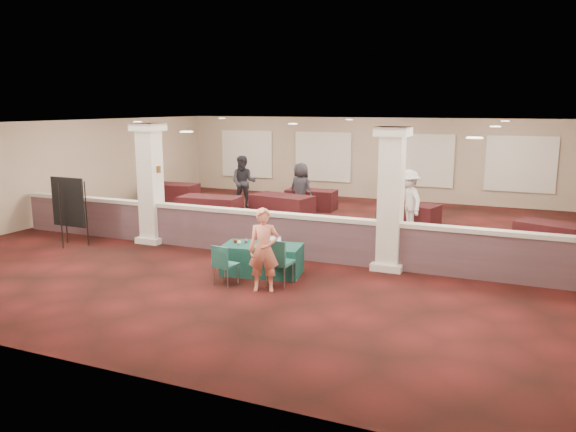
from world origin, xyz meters
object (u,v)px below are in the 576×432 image
at_px(conf_chair_side, 223,262).
at_px(far_table_back_right, 408,215).
at_px(attendee_d, 301,190).
at_px(woman, 264,250).
at_px(far_table_back_center, 311,200).
at_px(far_table_front_left, 210,209).
at_px(attendee_b, 409,201).
at_px(attendee_c, 396,187).
at_px(easel_board, 68,203).
at_px(far_table_front_right, 554,237).
at_px(conf_chair_main, 278,259).
at_px(far_table_front_center, 282,208).
at_px(far_table_back_left, 172,194).
at_px(attendee_a, 244,182).
at_px(near_table, 262,259).

relative_size(conf_chair_side, far_table_back_right, 0.48).
distance_m(far_table_back_right, attendee_d, 3.73).
relative_size(conf_chair_side, woman, 0.51).
bearing_deg(far_table_back_center, far_table_front_left, -125.72).
height_order(attendee_b, attendee_c, attendee_b).
distance_m(far_table_back_center, attendee_d, 1.40).
bearing_deg(attendee_d, easel_board, 70.53).
xyz_separation_m(far_table_front_right, far_table_back_right, (-4.00, 1.53, -0.01)).
distance_m(conf_chair_side, far_table_back_center, 8.96).
bearing_deg(conf_chair_main, attendee_b, 79.22).
relative_size(attendee_b, attendee_c, 1.09).
distance_m(far_table_front_right, attendee_c, 6.51).
bearing_deg(attendee_d, far_table_front_center, 82.39).
relative_size(far_table_back_right, attendee_d, 0.99).
bearing_deg(conf_chair_main, far_table_back_left, 138.39).
distance_m(woman, far_table_front_center, 7.17).
xyz_separation_m(far_table_back_right, attendee_c, (-1.00, 2.62, 0.48)).
distance_m(conf_chair_side, far_table_back_right, 7.62).
bearing_deg(attendee_c, conf_chair_main, -141.84).
relative_size(woman, attendee_a, 0.88).
bearing_deg(far_table_back_center, attendee_a, -161.09).
bearing_deg(far_table_back_left, woman, -45.69).
bearing_deg(attendee_a, far_table_back_left, 165.53).
height_order(conf_chair_side, far_table_back_center, conf_chair_side).
relative_size(far_table_back_left, far_table_back_center, 1.10).
xyz_separation_m(near_table, attendee_c, (0.97, 8.82, 0.51)).
relative_size(far_table_front_left, attendee_a, 1.02).
height_order(far_table_back_right, attendee_a, attendee_a).
distance_m(near_table, attendee_a, 8.15).
xyz_separation_m(attendee_b, attendee_d, (-3.79, 0.96, -0.02)).
bearing_deg(attendee_a, far_table_front_left, -108.98).
bearing_deg(conf_chair_main, near_table, 138.43).
height_order(easel_board, far_table_back_left, easel_board).
bearing_deg(far_table_back_left, attendee_b, -7.54).
height_order(far_table_back_center, far_table_back_right, far_table_back_right).
bearing_deg(far_table_front_left, woman, -50.53).
bearing_deg(conf_chair_side, attendee_a, 123.23).
height_order(conf_chair_main, attendee_c, attendee_c).
distance_m(woman, far_table_back_left, 10.84).
xyz_separation_m(conf_chair_side, far_table_back_right, (2.34, 7.25, -0.14)).
bearing_deg(far_table_front_right, easel_board, -159.33).
bearing_deg(near_table, easel_board, 167.95).
distance_m(woman, far_table_back_right, 7.37).
height_order(conf_chair_main, far_table_back_center, conf_chair_main).
bearing_deg(near_table, far_table_front_left, 122.13).
xyz_separation_m(near_table, far_table_front_right, (5.97, 4.67, 0.04)).
height_order(near_table, far_table_back_left, far_table_back_left).
bearing_deg(near_table, attendee_c, 74.26).
xyz_separation_m(far_table_front_right, attendee_a, (-10.09, 2.33, 0.59)).
bearing_deg(woman, attendee_a, 99.39).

